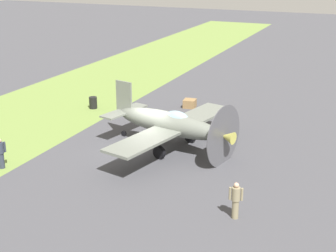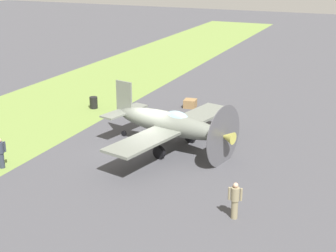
% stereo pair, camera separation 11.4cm
% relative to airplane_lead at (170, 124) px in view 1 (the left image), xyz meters
% --- Properties ---
extents(ground_plane, '(160.00, 160.00, 0.00)m').
position_rel_airplane_lead_xyz_m(ground_plane, '(0.54, -1.44, -1.60)').
color(ground_plane, '#424247').
extents(grass_verge, '(120.00, 11.00, 0.01)m').
position_rel_airplane_lead_xyz_m(grass_verge, '(0.54, -12.17, -1.60)').
color(grass_verge, olive).
rests_on(grass_verge, ground).
extents(airplane_lead, '(10.80, 8.64, 3.83)m').
position_rel_airplane_lead_xyz_m(airplane_lead, '(0.00, 0.00, 0.00)').
color(airplane_lead, slate).
rests_on(airplane_lead, ground).
extents(ground_crew_chief, '(0.56, 0.38, 1.73)m').
position_rel_airplane_lead_xyz_m(ground_crew_chief, '(6.33, -7.35, -0.69)').
color(ground_crew_chief, '#2D3342').
rests_on(ground_crew_chief, ground).
extents(ground_crew_mechanic, '(0.38, 0.62, 1.73)m').
position_rel_airplane_lead_xyz_m(ground_crew_mechanic, '(6.45, 5.91, -0.69)').
color(ground_crew_mechanic, '#847A5B').
rests_on(ground_crew_mechanic, ground).
extents(fuel_drum, '(0.60, 0.60, 0.90)m').
position_rel_airplane_lead_xyz_m(fuel_drum, '(-5.24, -8.68, -1.15)').
color(fuel_drum, black).
rests_on(fuel_drum, ground).
extents(supply_crate, '(1.00, 1.00, 0.64)m').
position_rel_airplane_lead_xyz_m(supply_crate, '(-8.42, -2.00, -1.28)').
color(supply_crate, olive).
rests_on(supply_crate, ground).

